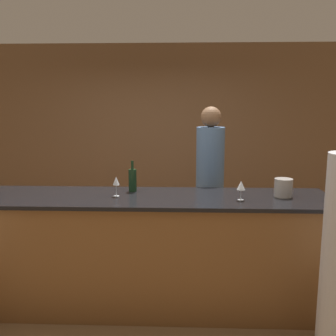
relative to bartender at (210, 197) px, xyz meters
The scene contains 8 objects.
ground_plane 1.38m from the bartender, 135.16° to the right, with size 14.00×14.00×0.00m, color brown.
back_wall 1.71m from the bartender, 116.76° to the left, with size 8.00×0.06×2.80m.
bar_counter 1.10m from the bartender, 135.16° to the right, with size 3.63×0.79×1.09m.
bartender is the anchor object (origin of this frame).
wine_bottle_0 1.00m from the bartender, 146.16° to the right, with size 0.08×0.08×0.30m.
ice_bucket 0.98m from the bartender, 48.19° to the right, with size 0.17×0.17×0.17m.
wine_glass_0 1.23m from the bartender, 140.67° to the right, with size 0.06×0.06×0.19m.
wine_glass_3 0.93m from the bartender, 76.03° to the right, with size 0.07×0.07×0.18m.
Camera 1 is at (0.43, -3.37, 1.93)m, focal length 40.00 mm.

